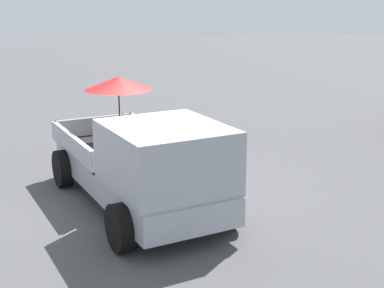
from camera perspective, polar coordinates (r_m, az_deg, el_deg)
ground_plane at (r=10.87m, az=-5.82°, el=-6.32°), size 80.00×80.00×0.00m
pickup_truck_main at (r=10.21m, az=-5.05°, el=-1.85°), size 5.10×2.36×2.33m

